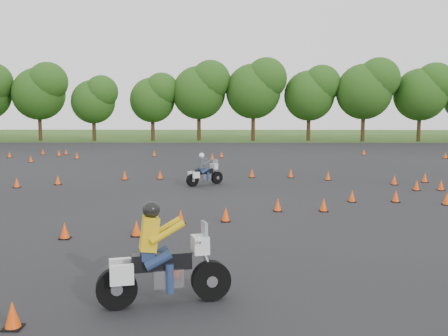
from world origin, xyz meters
The scene contains 6 objects.
ground centered at (0.00, 0.00, 0.00)m, with size 140.00×140.00×0.00m, color #2D5119.
asphalt_pad centered at (0.00, 6.00, 0.01)m, with size 62.00×62.00×0.00m, color black.
treeline centered at (1.56, 34.37, 4.57)m, with size 86.79×32.46×9.92m.
traffic_cones centered at (-0.06, 5.54, 0.23)m, with size 36.28×33.29×0.45m.
rider_grey centered at (-0.96, 7.12, 0.78)m, with size 2.01×0.62×1.56m, color #3D4044, non-canonical shape.
rider_yellow centered at (-0.91, -7.53, 0.97)m, with size 2.51×0.77×1.94m, color gold, non-canonical shape.
Camera 1 is at (0.33, -16.46, 3.65)m, focal length 40.00 mm.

